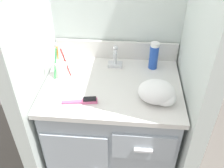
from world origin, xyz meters
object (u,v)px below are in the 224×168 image
at_px(shaving_cream_can, 154,56).
at_px(hairbrush, 85,101).
at_px(toothbrush_cup, 61,67).
at_px(hand_towel, 158,93).

bearing_deg(shaving_cream_can, hairbrush, -135.10).
bearing_deg(toothbrush_cup, hand_towel, -17.98).
xyz_separation_m(toothbrush_cup, hand_towel, (0.56, -0.18, -0.01)).
distance_m(shaving_cream_can, hand_towel, 0.32).
height_order(shaving_cream_can, hand_towel, shaving_cream_can).
bearing_deg(hairbrush, shaving_cream_can, 35.82).
height_order(toothbrush_cup, shaving_cream_can, toothbrush_cup).
relative_size(toothbrush_cup, shaving_cream_can, 1.18).
relative_size(shaving_cream_can, hairbrush, 0.92).
height_order(shaving_cream_can, hairbrush, shaving_cream_can).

